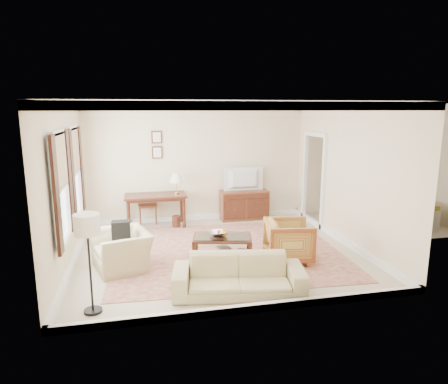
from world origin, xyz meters
name	(u,v)px	position (x,y,z in m)	size (l,w,h in m)	color
room_shell	(217,126)	(0.00, 0.00, 2.47)	(5.51, 5.01, 2.91)	beige
annex_bedroom	(385,209)	(4.49, 1.15, 0.34)	(3.00, 2.70, 2.90)	beige
window_front	(61,188)	(-2.70, -0.70, 1.55)	(0.12, 1.56, 1.80)	#CCB284
window_rear	(75,173)	(-2.70, 0.90, 1.55)	(0.12, 1.56, 1.80)	#CCB284
doorway	(314,181)	(2.71, 1.50, 1.08)	(0.10, 1.12, 2.25)	white
rug	(227,251)	(0.19, -0.01, 0.01)	(4.39, 3.77, 0.01)	maroon
writing_desk	(156,199)	(-1.09, 2.04, 0.68)	(1.45, 0.72, 0.79)	#502517
desk_chair	(147,203)	(-1.28, 2.39, 0.53)	(0.45, 0.45, 1.05)	brown
desk_lamp	(176,183)	(-0.59, 2.04, 1.04)	(0.32, 0.32, 0.50)	silver
framed_prints	(157,145)	(-0.99, 2.47, 1.94)	(0.25, 0.04, 0.68)	#502517
sideboard	(244,205)	(1.16, 2.24, 0.37)	(1.22, 0.47, 0.75)	brown
tv	(245,172)	(1.16, 2.22, 1.23)	(0.97, 0.56, 0.13)	black
coffee_table	(222,241)	(0.01, -0.39, 0.35)	(1.20, 0.86, 0.46)	#502517
fruit_bowl	(218,232)	(-0.06, -0.34, 0.51)	(0.42, 0.42, 0.10)	silver
book_a	(219,248)	(-0.04, -0.29, 0.18)	(0.28, 0.04, 0.38)	brown
book_b	(236,250)	(0.27, -0.44, 0.18)	(0.28, 0.03, 0.38)	brown
striped_armchair	(289,239)	(1.21, -0.73, 0.43)	(0.83, 0.77, 0.85)	brown
club_armchair	(122,244)	(-1.81, -0.43, 0.45)	(1.03, 0.67, 0.90)	tan
backpack	(121,229)	(-1.82, -0.37, 0.70)	(0.32, 0.22, 0.40)	black
sofa	(239,269)	(-0.05, -1.85, 0.39)	(2.00, 0.58, 0.78)	tan
floor_lamp	(87,232)	(-2.18, -1.98, 1.18)	(0.35, 0.35, 1.42)	black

